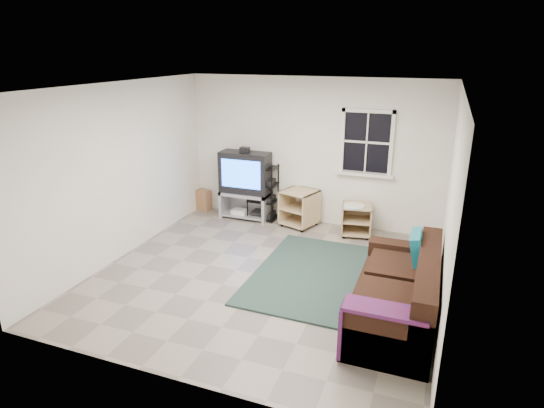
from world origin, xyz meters
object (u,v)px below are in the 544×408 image
at_px(tv_unit, 245,180).
at_px(av_rack, 263,196).
at_px(side_table_left, 301,207).
at_px(side_table_right, 356,217).
at_px(sofa, 399,296).

distance_m(tv_unit, av_rack, 0.44).
bearing_deg(side_table_left, side_table_right, -5.11).
relative_size(av_rack, side_table_right, 1.84).
bearing_deg(tv_unit, side_table_right, -2.55).
relative_size(side_table_right, sofa, 0.28).
relative_size(side_table_left, side_table_right, 1.24).
xyz_separation_m(av_rack, side_table_left, (0.75, -0.05, -0.10)).
bearing_deg(av_rack, tv_unit, -172.52).
height_order(side_table_left, side_table_right, side_table_left).
distance_m(side_table_right, sofa, 2.63).
bearing_deg(sofa, tv_unit, 140.27).
height_order(tv_unit, side_table_left, tv_unit).
xyz_separation_m(side_table_right, sofa, (0.96, -2.45, 0.01)).
relative_size(tv_unit, sofa, 0.67).
bearing_deg(sofa, side_table_left, 127.88).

